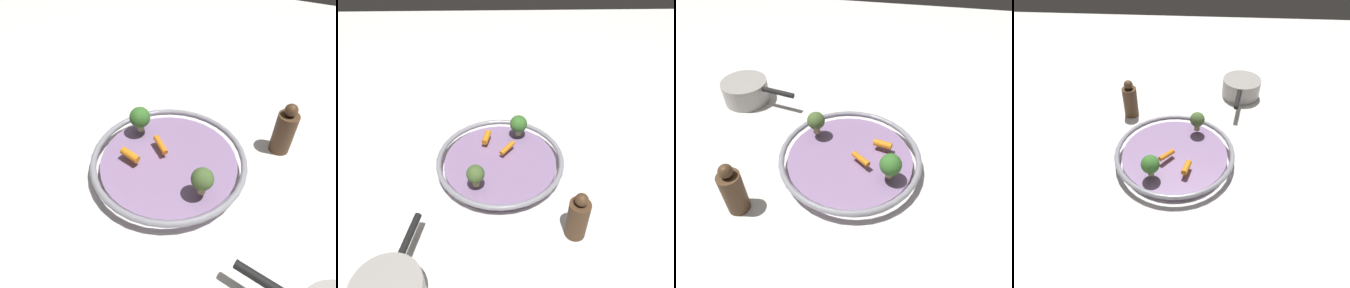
# 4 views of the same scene
# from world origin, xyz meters

# --- Properties ---
(ground_plane) EXTENTS (2.44, 2.44, 0.00)m
(ground_plane) POSITION_xyz_m (0.00, 0.00, 0.00)
(ground_plane) COLOR silver
(serving_bowl) EXTENTS (0.35, 0.35, 0.04)m
(serving_bowl) POSITION_xyz_m (0.00, 0.00, 0.02)
(serving_bowl) COLOR #8E709E
(serving_bowl) RESTS_ON ground_plane
(baby_carrot_back) EXTENTS (0.05, 0.05, 0.02)m
(baby_carrot_back) POSITION_xyz_m (0.03, -0.02, 0.05)
(baby_carrot_back) COLOR orange
(baby_carrot_back) RESTS_ON serving_bowl
(baby_carrot_right) EXTENTS (0.05, 0.03, 0.02)m
(baby_carrot_right) POSITION_xyz_m (0.08, 0.04, 0.05)
(baby_carrot_right) COLOR orange
(baby_carrot_right) RESTS_ON serving_bowl
(broccoli_floret_mid) EXTENTS (0.05, 0.05, 0.06)m
(broccoli_floret_mid) POSITION_xyz_m (-0.10, 0.06, 0.08)
(broccoli_floret_mid) COLOR tan
(broccoli_floret_mid) RESTS_ON serving_bowl
(broccoli_floret_small) EXTENTS (0.05, 0.05, 0.06)m
(broccoli_floret_small) POSITION_xyz_m (0.10, -0.06, 0.08)
(broccoli_floret_small) COLOR #9BA566
(broccoli_floret_small) RESTS_ON serving_bowl
(pepper_mill) EXTENTS (0.05, 0.05, 0.14)m
(pepper_mill) POSITION_xyz_m (-0.22, -0.17, 0.06)
(pepper_mill) COLOR #4C331E
(pepper_mill) RESTS_ON ground_plane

